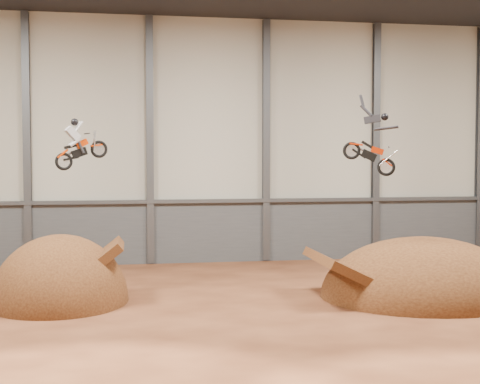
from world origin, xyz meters
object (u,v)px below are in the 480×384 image
Objects in this scene: landing_ramp at (423,297)px; fmx_rider_a at (84,139)px; fmx_rider_b at (365,135)px; takeoff_ramp at (60,302)px.

landing_ramp is 3.90× the size of fmx_rider_a.
fmx_rider_a is at bearing 172.31° from landing_ramp.
fmx_rider_a is 11.76m from fmx_rider_b.
fmx_rider_b is (-2.98, -0.73, 6.96)m from landing_ramp.
takeoff_ramp is 2.83× the size of fmx_rider_a.
fmx_rider_a is at bearing 24.63° from takeoff_ramp.
takeoff_ramp is 2.17× the size of fmx_rider_b.
landing_ramp is 7.61m from fmx_rider_b.
landing_ramp is (15.47, -1.47, 0.00)m from takeoff_ramp.
takeoff_ramp is at bearing 174.56° from landing_ramp.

